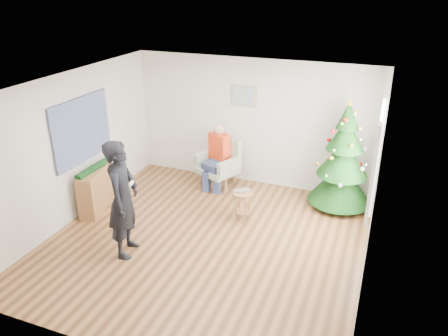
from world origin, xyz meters
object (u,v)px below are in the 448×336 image
at_px(stool, 243,206).
at_px(console, 96,189).
at_px(christmas_tree, 343,159).
at_px(armchair, 219,169).
at_px(standing_man, 123,199).

relative_size(stool, console, 0.55).
height_order(stool, console, console).
relative_size(christmas_tree, armchair, 2.08).
relative_size(armchair, standing_man, 0.54).
xyz_separation_m(christmas_tree, standing_man, (-2.91, -2.76, -0.01)).
relative_size(stool, standing_man, 0.29).
height_order(stool, standing_man, standing_man).
bearing_deg(standing_man, stool, -54.37).
relative_size(armchair, console, 1.01).
bearing_deg(stool, console, -167.66).
height_order(stool, armchair, armchair).
distance_m(christmas_tree, standing_man, 4.01).
bearing_deg(armchair, stool, -27.76).
xyz_separation_m(armchair, standing_man, (-0.47, -2.76, 0.57)).
relative_size(christmas_tree, stool, 3.82).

